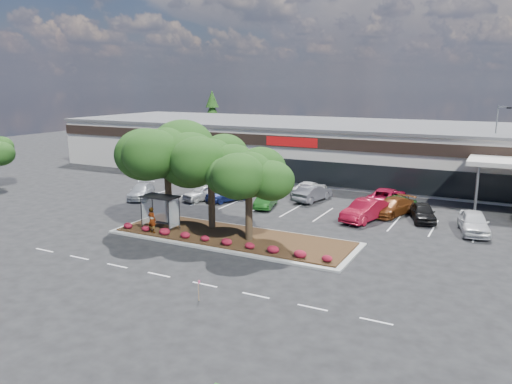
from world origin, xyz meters
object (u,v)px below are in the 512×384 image
at_px(light_pole, 494,157).
at_px(car_0, 141,191).
at_px(survey_stake, 199,288).
at_px(car_1, 204,192).

height_order(light_pole, car_0, light_pole).
distance_m(survey_stake, car_1, 23.05).
distance_m(survey_stake, car_0, 25.14).
distance_m(light_pole, car_1, 28.70).
bearing_deg(light_pole, car_1, -149.37).
height_order(survey_stake, car_1, car_1).
bearing_deg(car_0, light_pole, 4.01).
bearing_deg(car_0, survey_stake, -68.23).
distance_m(light_pole, car_0, 34.84).
height_order(car_0, car_1, car_1).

